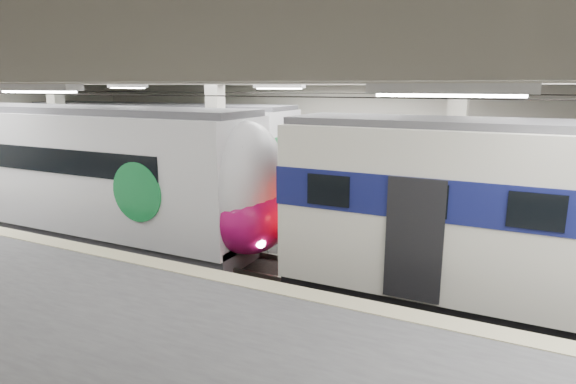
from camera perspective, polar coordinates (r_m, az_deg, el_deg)
The scene contains 3 objects.
station_hall at distance 11.58m, azimuth -9.53°, elevation 3.74°, with size 36.00×24.00×5.75m.
modern_emu at distance 16.22m, azimuth -19.83°, elevation 1.66°, with size 13.32×2.75×4.32m.
far_train at distance 22.30m, azimuth -15.40°, elevation 4.87°, with size 13.06×2.67×4.21m.
Camera 1 is at (6.71, -11.02, 4.98)m, focal length 30.00 mm.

